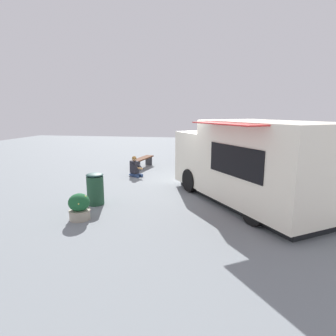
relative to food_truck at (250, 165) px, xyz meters
name	(u,v)px	position (x,y,z in m)	size (l,w,h in m)	color
ground_plane	(213,190)	(1.28, 1.08, -1.18)	(40.00, 40.00, 0.00)	gray
food_truck	(250,165)	(0.00, 0.00, 0.00)	(5.79, 4.88, 2.45)	white
person_customer	(135,169)	(2.93, 4.38, -0.86)	(0.68, 0.76, 0.86)	navy
planter_flowering_near	(79,207)	(-2.10, 4.35, -0.84)	(0.54, 0.54, 0.68)	#A09785
planter_flowering_far	(320,172)	(3.22, -2.97, -0.79)	(0.52, 0.52, 0.76)	#AF7B56
plaza_bench	(143,160)	(4.85, 4.54, -0.81)	(1.84, 0.68, 0.48)	#4E2B1A
trash_bin	(95,189)	(-0.89, 4.45, -0.70)	(0.50, 0.50, 0.94)	#1F462F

